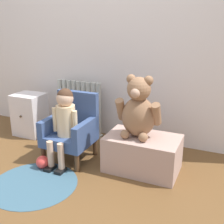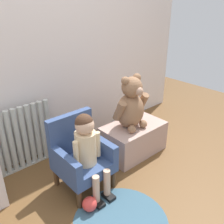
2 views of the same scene
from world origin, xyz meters
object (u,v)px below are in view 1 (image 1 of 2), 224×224
object	(u,v)px
child_armchair	(72,129)
toy_ball	(43,162)
low_bench	(142,153)
floor_rug	(34,184)
large_teddy_bear	(138,110)
child_figure	(64,116)
small_dresser	(30,114)
radiator	(79,108)

from	to	relation	value
child_armchair	toy_ball	distance (m)	0.40
low_bench	floor_rug	world-z (taller)	low_bench
large_teddy_bear	child_figure	bearing A→B (deg)	-166.65
small_dresser	child_figure	distance (m)	0.88
small_dresser	child_armchair	xyz separation A→B (m)	(0.75, -0.30, 0.06)
small_dresser	floor_rug	xyz separation A→B (m)	(0.71, -0.84, -0.23)
low_bench	radiator	bearing A→B (deg)	151.08
child_figure	low_bench	world-z (taller)	child_figure
small_dresser	large_teddy_bear	distance (m)	1.44
large_teddy_bear	floor_rug	bearing A→B (deg)	-139.38
small_dresser	low_bench	distance (m)	1.46
child_figure	radiator	bearing A→B (deg)	109.77
floor_rug	child_armchair	bearing A→B (deg)	85.90
child_figure	small_dresser	bearing A→B (deg)	151.07
radiator	floor_rug	bearing A→B (deg)	-79.65
toy_ball	radiator	bearing A→B (deg)	96.85
radiator	child_figure	world-z (taller)	child_figure
child_armchair	child_figure	xyz separation A→B (m)	(-0.00, -0.11, 0.16)
small_dresser	low_bench	world-z (taller)	small_dresser
child_armchair	large_teddy_bear	xyz separation A→B (m)	(0.64, 0.04, 0.25)
toy_ball	large_teddy_bear	bearing A→B (deg)	23.52
child_armchair	floor_rug	world-z (taller)	child_armchair
low_bench	floor_rug	distance (m)	0.94
floor_rug	radiator	bearing A→B (deg)	100.35
low_bench	child_armchair	bearing A→B (deg)	-176.57
child_armchair	floor_rug	bearing A→B (deg)	-94.10
small_dresser	toy_ball	bearing A→B (deg)	-44.39
small_dresser	toy_ball	size ratio (longest dim) A/B	4.12
child_figure	child_armchair	bearing A→B (deg)	90.00
child_figure	low_bench	bearing A→B (deg)	12.26
small_dresser	child_armchair	distance (m)	0.81
radiator	large_teddy_bear	xyz separation A→B (m)	(0.87, -0.51, 0.24)
child_armchair	low_bench	world-z (taller)	child_armchair
large_teddy_bear	low_bench	bearing A→B (deg)	-2.49
small_dresser	radiator	bearing A→B (deg)	25.93
large_teddy_bear	toy_ball	bearing A→B (deg)	-156.48
small_dresser	large_teddy_bear	size ratio (longest dim) A/B	0.89
small_dresser	floor_rug	world-z (taller)	small_dresser
child_figure	large_teddy_bear	world-z (taller)	large_teddy_bear
small_dresser	child_armchair	bearing A→B (deg)	-22.19
radiator	floor_rug	world-z (taller)	radiator
large_teddy_bear	toy_ball	distance (m)	0.97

